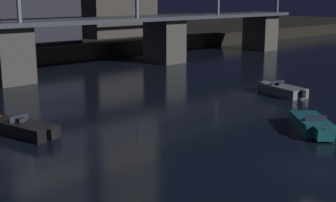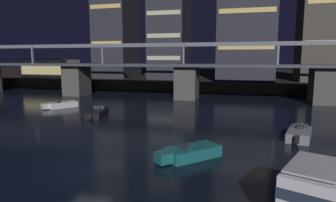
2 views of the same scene
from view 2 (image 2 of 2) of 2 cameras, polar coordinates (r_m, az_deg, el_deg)
The scene contains 9 objects.
ground_plane at distance 19.47m, azimuth -15.86°, elevation -12.80°, with size 400.00×400.00×0.00m, color black.
far_riverbank at distance 97.37m, azimuth 9.13°, elevation 4.86°, with size 240.00×80.00×2.20m, color black.
river_bridge at distance 49.72m, azimuth 3.73°, elevation 5.09°, with size 91.14×6.40×9.38m.
tower_west_tall at distance 69.62m, azimuth 0.38°, elevation 14.50°, with size 8.09×11.38×24.56m.
waterfront_pavilion at distance 75.60m, azimuth -22.04°, elevation 5.90°, with size 12.40×7.40×4.70m.
speedboat_near_right at distance 43.77m, azimuth -20.30°, elevation -0.69°, with size 3.79×4.79×1.16m.
speedboat_mid_left at distance 27.88m, azimuth 24.46°, elevation -5.89°, with size 2.70×5.20×1.16m.
speedboat_mid_center at distance 35.98m, azimuth -13.77°, elevation -2.28°, with size 2.49×5.23×1.16m.
speedboat_mid_right at distance 20.62m, azimuth 4.35°, elevation -10.06°, with size 4.33×4.44×1.16m.
Camera 2 is at (9.44, -15.56, 6.94)m, focal length 30.98 mm.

